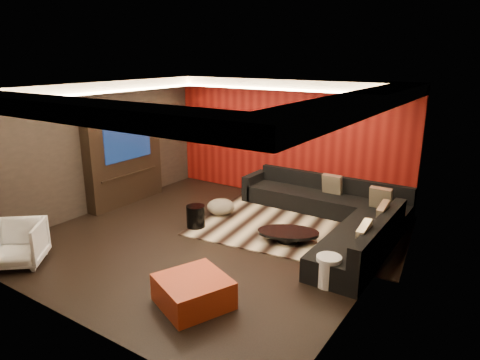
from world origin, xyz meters
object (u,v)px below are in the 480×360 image
Objects in this scene: coffee_table at (288,236)px; white_side_table at (328,271)px; drum_stool at (196,216)px; orange_ottoman at (193,291)px; sectional_sofa at (335,214)px; armchair at (18,244)px.

white_side_table reaches higher than coffee_table.
drum_stool is 2.73m from orange_ottoman.
sectional_sofa reaches higher than drum_stool.
white_side_table is at bearing -11.75° from drum_stool.
sectional_sofa is at bearing 34.46° from drum_stool.
drum_stool is 2.77m from sectional_sofa.
armchair is (-3.12, -0.66, 0.16)m from orange_ottoman.
armchair is at bearing -154.13° from white_side_table.
orange_ottoman is at bearing -51.54° from drum_stool.
armchair is at bearing -130.37° from sectional_sofa.
drum_stool is 3.10m from white_side_table.
sectional_sofa is (0.45, 1.15, 0.15)m from coffee_table.
orange_ottoman is 3.75m from sectional_sofa.
coffee_table is 2.59× the size of drum_stool.
armchair is at bearing -168.08° from orange_ottoman.
coffee_table is at bearing 12.67° from drum_stool.
armchair reaches higher than orange_ottoman.
sectional_sofa reaches higher than coffee_table.
drum_stool reaches higher than orange_ottoman.
white_side_table is (1.20, -1.04, 0.12)m from coffee_table.
white_side_table is (3.04, -0.63, -0.01)m from drum_stool.
drum_stool is 3.14m from armchair.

